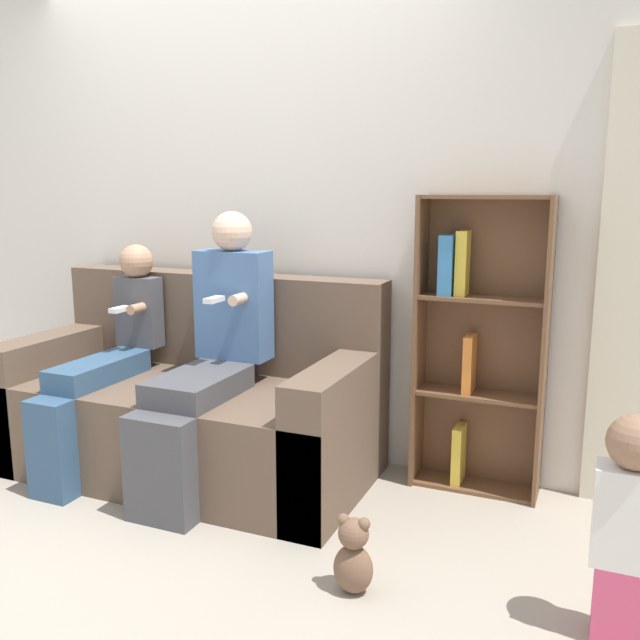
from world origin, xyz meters
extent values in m
plane|color=#9E9384|center=(0.00, 0.00, 0.00)|extent=(14.00, 14.00, 0.00)
cube|color=silver|center=(0.00, 1.03, 1.27)|extent=(10.00, 0.06, 2.55)
cube|color=brown|center=(-0.07, 0.41, 0.24)|extent=(1.85, 0.70, 0.47)
cube|color=brown|center=(-0.07, 0.86, 0.49)|extent=(1.85, 0.20, 0.98)
cube|color=brown|center=(-0.90, 0.41, 0.33)|extent=(0.20, 0.70, 0.65)
cube|color=brown|center=(0.75, 0.41, 0.33)|extent=(0.20, 0.70, 0.65)
cube|color=#47474C|center=(0.13, 0.00, 0.24)|extent=(0.31, 0.12, 0.47)
cube|color=#47474C|center=(0.13, 0.32, 0.53)|extent=(0.31, 0.51, 0.11)
cube|color=#476B9E|center=(0.13, 0.66, 0.85)|extent=(0.36, 0.16, 0.54)
sphere|color=beige|center=(0.13, 0.66, 1.22)|extent=(0.20, 0.20, 0.20)
cylinder|color=beige|center=(0.23, 0.52, 0.91)|extent=(0.05, 0.10, 0.05)
cube|color=white|center=(0.13, 0.47, 0.91)|extent=(0.05, 0.12, 0.02)
cube|color=#335170|center=(-0.48, 0.00, 0.24)|extent=(0.21, 0.12, 0.47)
cube|color=#335170|center=(-0.48, 0.34, 0.53)|extent=(0.21, 0.57, 0.11)
cube|color=#4C4C51|center=(-0.48, 0.68, 0.77)|extent=(0.24, 0.11, 0.38)
sphere|color=tan|center=(-0.48, 0.68, 1.04)|extent=(0.18, 0.18, 0.18)
cylinder|color=tan|center=(-0.41, 0.58, 0.81)|extent=(0.05, 0.10, 0.05)
cube|color=white|center=(-0.48, 0.53, 0.81)|extent=(0.05, 0.12, 0.02)
cube|color=#DB4C75|center=(1.94, -0.08, 0.13)|extent=(0.17, 0.13, 0.26)
cube|color=white|center=(1.94, -0.08, 0.42)|extent=(0.21, 0.13, 0.32)
sphere|color=#8C664C|center=(1.94, -0.08, 0.67)|extent=(0.17, 0.17, 0.17)
cube|color=brown|center=(1.02, 0.87, 0.70)|extent=(0.02, 0.23, 1.39)
cube|color=brown|center=(1.59, 0.87, 0.70)|extent=(0.02, 0.23, 1.39)
cube|color=brown|center=(1.31, 0.98, 0.70)|extent=(0.59, 0.02, 1.39)
cube|color=brown|center=(1.31, 0.87, 0.01)|extent=(0.56, 0.19, 0.02)
cube|color=brown|center=(1.31, 0.87, 0.47)|extent=(0.56, 0.19, 0.02)
cube|color=brown|center=(1.31, 0.87, 0.93)|extent=(0.56, 0.19, 0.02)
cube|color=brown|center=(1.31, 0.87, 1.39)|extent=(0.56, 0.19, 0.02)
cube|color=gold|center=(1.21, 0.87, 1.08)|extent=(0.05, 0.11, 0.30)
cube|color=orange|center=(1.26, 0.87, 0.61)|extent=(0.04, 0.14, 0.27)
cube|color=gold|center=(1.23, 0.87, 0.16)|extent=(0.04, 0.15, 0.28)
cube|color=teal|center=(1.14, 0.87, 1.07)|extent=(0.06, 0.15, 0.28)
ellipsoid|color=brown|center=(1.07, -0.16, 0.09)|extent=(0.15, 0.12, 0.18)
sphere|color=brown|center=(1.07, -0.16, 0.23)|extent=(0.11, 0.11, 0.11)
sphere|color=brown|center=(1.03, -0.16, 0.27)|extent=(0.04, 0.04, 0.04)
sphere|color=brown|center=(1.11, -0.16, 0.27)|extent=(0.04, 0.04, 0.04)
camera|label=1|loc=(1.82, -2.23, 1.42)|focal=38.00mm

